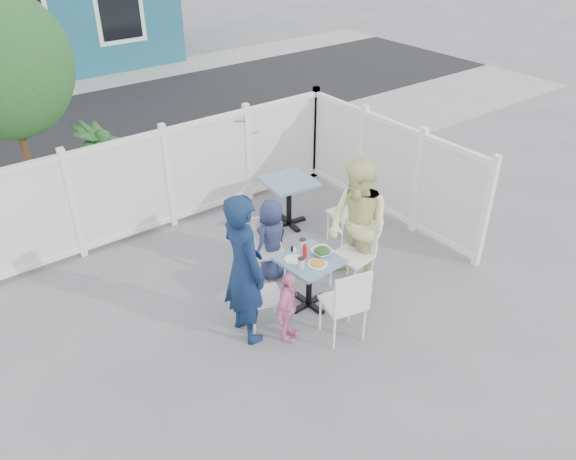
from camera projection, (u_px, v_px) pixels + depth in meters
ground at (253, 302)px, 7.25m from camera, size 80.00×80.00×0.00m
near_sidewalk at (131, 193)px, 9.83m from camera, size 24.00×2.60×0.01m
street at (62, 131)px, 12.34m from camera, size 24.00×5.00×0.01m
far_sidewalk at (22, 95)px, 14.44m from camera, size 24.00×1.60×0.01m
fence_back at (168, 180)px, 8.52m from camera, size 5.86×0.08×1.60m
fence_right at (388, 171)px, 8.80m from camera, size 0.08×3.66×1.60m
tree at (3, 66)px, 7.31m from camera, size 1.80×1.62×3.59m
potted_shrub_a at (104, 175)px, 8.61m from camera, size 1.28×1.28×1.63m
potted_shrub_b at (229, 147)px, 9.71m from camera, size 1.66×1.73×1.48m
main_table at (309, 270)px, 6.93m from camera, size 0.71×0.71×0.71m
spare_table at (289, 190)px, 8.62m from camera, size 0.82×0.82×0.78m
chair_left at (258, 291)px, 6.59m from camera, size 0.52×0.53×0.91m
chair_right at (357, 247)px, 7.29m from camera, size 0.51×0.52×1.00m
chair_back at (268, 243)px, 7.52m from camera, size 0.51×0.50×0.87m
chair_near at (347, 300)px, 6.36m from camera, size 0.55×0.54×1.00m
chair_spare at (350, 210)px, 8.15m from camera, size 0.49×0.48×0.98m
man at (244, 269)px, 6.28m from camera, size 0.48×0.70×1.87m
woman at (358, 227)px, 7.13m from camera, size 0.73×0.91×1.79m
boy at (272, 239)px, 7.48m from camera, size 0.63×0.48×1.14m
toddler at (288, 308)px, 6.44m from camera, size 0.57×0.48×0.92m
plate_main at (318, 264)px, 6.74m from camera, size 0.24×0.24×0.02m
plate_side at (294, 259)px, 6.82m from camera, size 0.23×0.23×0.02m
salad_bowl at (322, 252)px, 6.92m from camera, size 0.26×0.26×0.06m
coffee_cup_a at (301, 263)px, 6.66m from camera, size 0.08×0.08×0.12m
coffee_cup_b at (302, 244)px, 7.02m from camera, size 0.08×0.08×0.12m
ketchup_bottle at (305, 252)px, 6.82m from camera, size 0.05×0.05×0.17m
salt_shaker at (295, 250)px, 6.94m from camera, size 0.03×0.03×0.08m
pepper_shaker at (292, 249)px, 6.98m from camera, size 0.03×0.03×0.07m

